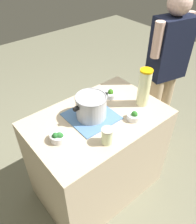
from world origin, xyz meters
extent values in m
plane|color=#727059|center=(0.00, 0.00, 0.00)|extent=(8.00, 8.00, 0.00)
cube|color=#C3AE90|center=(0.00, 0.00, 0.44)|extent=(1.07, 0.70, 0.88)
cube|color=#4F77AB|center=(-0.04, 0.04, 0.89)|extent=(0.34, 0.34, 0.01)
cylinder|color=#B7B7BC|center=(-0.04, 0.04, 0.98)|extent=(0.23, 0.23, 0.17)
torus|color=#99999E|center=(-0.04, 0.04, 1.07)|extent=(0.23, 0.23, 0.01)
cube|color=black|center=(-0.17, 0.04, 1.03)|extent=(0.04, 0.02, 0.02)
cube|color=black|center=(0.10, 0.04, 1.03)|extent=(0.04, 0.02, 0.02)
cylinder|color=beige|center=(0.38, -0.09, 1.03)|extent=(0.09, 0.09, 0.29)
cylinder|color=#E6A608|center=(0.38, -0.09, 1.19)|extent=(0.10, 0.10, 0.02)
ellipsoid|color=yellow|center=(0.40, -0.09, 1.06)|extent=(0.04, 0.04, 0.01)
cylinder|color=beige|center=(-0.12, -0.24, 0.94)|extent=(0.08, 0.08, 0.11)
cylinder|color=#B2AD99|center=(-0.12, -0.24, 1.00)|extent=(0.08, 0.08, 0.01)
cylinder|color=silver|center=(-0.35, -0.01, 0.91)|extent=(0.12, 0.12, 0.05)
ellipsoid|color=#24642A|center=(-0.38, -0.02, 0.94)|extent=(0.04, 0.04, 0.05)
ellipsoid|color=#256427|center=(-0.35, -0.03, 0.93)|extent=(0.05, 0.05, 0.05)
ellipsoid|color=#2A6830|center=(-0.35, -0.03, 0.93)|extent=(0.05, 0.05, 0.05)
cylinder|color=silver|center=(0.25, 0.14, 0.91)|extent=(0.11, 0.11, 0.04)
ellipsoid|color=#2E651A|center=(0.25, 0.14, 0.93)|extent=(0.04, 0.04, 0.04)
ellipsoid|color=#336F1A|center=(0.25, 0.14, 0.93)|extent=(0.05, 0.05, 0.05)
cylinder|color=silver|center=(0.19, -0.19, 0.91)|extent=(0.10, 0.10, 0.04)
ellipsoid|color=#25772A|center=(0.19, -0.19, 0.92)|extent=(0.04, 0.04, 0.04)
ellipsoid|color=#296E24|center=(0.19, -0.19, 0.93)|extent=(0.05, 0.05, 0.05)
cylinder|color=tan|center=(0.80, 0.08, 0.44)|extent=(0.14, 0.14, 0.88)
cylinder|color=tan|center=(1.00, 0.08, 0.44)|extent=(0.14, 0.14, 0.88)
cube|color=black|center=(0.90, 0.08, 1.16)|extent=(0.38, 0.27, 0.56)
sphere|color=#C69E90|center=(0.90, 0.08, 1.53)|extent=(0.20, 0.20, 0.20)
cylinder|color=#C69E90|center=(0.69, 0.08, 1.28)|extent=(0.08, 0.08, 0.30)
cylinder|color=#C69E90|center=(1.11, 0.08, 1.28)|extent=(0.08, 0.08, 0.30)
camera|label=1|loc=(-0.84, -1.01, 2.01)|focal=36.61mm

